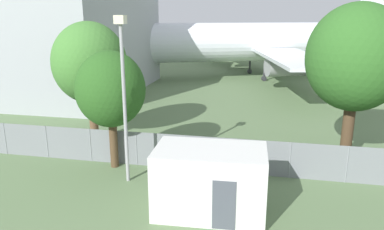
{
  "coord_description": "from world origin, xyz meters",
  "views": [
    {
      "loc": [
        6.44,
        -5.93,
        7.65
      ],
      "look_at": [
        2.29,
        14.12,
        2.0
      ],
      "focal_mm": 35.0,
      "sensor_mm": 36.0,
      "label": 1
    }
  ],
  "objects_px": {
    "airplane": "(247,42)",
    "tree_near_hangar": "(111,90)",
    "portable_cabin": "(210,181)",
    "tree_behind_benches": "(356,58)",
    "tree_left_of_cabin": "(90,63)"
  },
  "relations": [
    {
      "from": "tree_near_hangar",
      "to": "airplane",
      "type": "bearing_deg",
      "value": 80.53
    },
    {
      "from": "airplane",
      "to": "tree_behind_benches",
      "type": "bearing_deg",
      "value": 84.17
    },
    {
      "from": "airplane",
      "to": "portable_cabin",
      "type": "relative_size",
      "value": 10.03
    },
    {
      "from": "tree_behind_benches",
      "to": "airplane",
      "type": "bearing_deg",
      "value": 105.03
    },
    {
      "from": "tree_left_of_cabin",
      "to": "tree_behind_benches",
      "type": "height_order",
      "value": "tree_behind_benches"
    },
    {
      "from": "tree_near_hangar",
      "to": "tree_behind_benches",
      "type": "distance_m",
      "value": 12.14
    },
    {
      "from": "portable_cabin",
      "to": "tree_behind_benches",
      "type": "height_order",
      "value": "tree_behind_benches"
    },
    {
      "from": "airplane",
      "to": "tree_behind_benches",
      "type": "xyz_separation_m",
      "value": [
        6.87,
        -25.57,
        1.29
      ]
    },
    {
      "from": "airplane",
      "to": "tree_near_hangar",
      "type": "distance_m",
      "value": 29.07
    },
    {
      "from": "airplane",
      "to": "tree_near_hangar",
      "type": "xyz_separation_m",
      "value": [
        -4.78,
        -28.67,
        -0.16
      ]
    },
    {
      "from": "airplane",
      "to": "tree_left_of_cabin",
      "type": "bearing_deg",
      "value": 52.28
    },
    {
      "from": "tree_left_of_cabin",
      "to": "tree_behind_benches",
      "type": "relative_size",
      "value": 0.88
    },
    {
      "from": "portable_cabin",
      "to": "tree_behind_benches",
      "type": "bearing_deg",
      "value": 43.84
    },
    {
      "from": "tree_left_of_cabin",
      "to": "tree_behind_benches",
      "type": "bearing_deg",
      "value": -1.88
    },
    {
      "from": "airplane",
      "to": "tree_near_hangar",
      "type": "relative_size",
      "value": 7.43
    }
  ]
}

